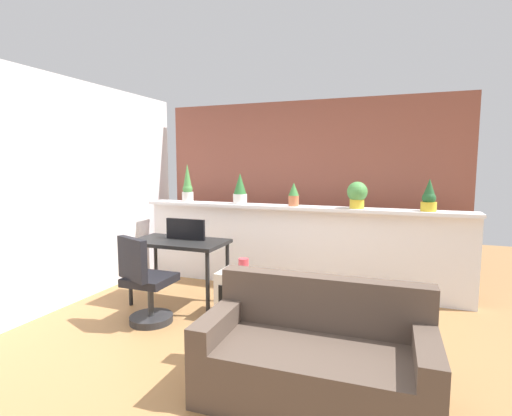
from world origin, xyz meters
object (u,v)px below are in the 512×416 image
Objects in this scene: potted_plant_0 at (188,186)px; potted_plant_1 at (240,189)px; potted_plant_4 at (429,197)px; office_chair at (145,287)px; potted_plant_3 at (357,194)px; desk at (179,248)px; vase_on_shelf at (244,265)px; tv_monitor at (185,229)px; side_cube_shelf at (239,294)px; potted_plant_2 at (294,194)px; couch at (315,359)px.

potted_plant_1 is at bearing 0.81° from potted_plant_0.
office_chair is at bearing -149.40° from potted_plant_4.
potted_plant_1 is 1.27× the size of potted_plant_3.
potted_plant_4 is 0.34× the size of desk.
potted_plant_3 is 2.36× the size of vase_on_shelf.
potted_plant_3 reaches higher than office_chair.
potted_plant_3 is 2.08m from tv_monitor.
desk is 0.91m from side_cube_shelf.
potted_plant_2 is 1.57m from potted_plant_4.
potted_plant_4 is 0.23× the size of couch.
side_cube_shelf is (-0.30, -1.07, -0.99)m from potted_plant_2.
side_cube_shelf is at bearing -41.23° from potted_plant_0.
potted_plant_0 is 1.08× the size of tv_monitor.
potted_plant_3 is 0.87× the size of potted_plant_4.
desk is (0.44, -0.97, -0.65)m from potted_plant_0.
tv_monitor is at bearing -109.15° from potted_plant_1.
desk is at bearing -119.44° from tv_monitor.
potted_plant_3 is 0.65× the size of tv_monitor.
tv_monitor is 0.31× the size of couch.
potted_plant_0 is 0.34× the size of couch.
office_chair is 6.67× the size of vase_on_shelf.
potted_plant_3 is 0.20× the size of couch.
desk is 2.22× the size of tv_monitor.
potted_plant_1 is 2.88m from couch.
potted_plant_1 is (0.80, 0.01, -0.03)m from potted_plant_0.
potted_plant_3 reaches higher than tv_monitor.
vase_on_shelf is at bearing -65.41° from potted_plant_1.
potted_plant_4 is (2.32, -0.02, -0.04)m from potted_plant_1.
potted_plant_4 is at bearing -0.39° from potted_plant_1.
vase_on_shelf is (-1.03, -1.07, -0.70)m from potted_plant_3.
potted_plant_1 is at bearing 70.85° from tv_monitor.
desk is at bearing 89.16° from office_chair.
side_cube_shelf is at bearing -149.84° from potted_plant_4.
side_cube_shelf is at bearing -15.20° from tv_monitor.
potted_plant_3 is at bearing 45.07° from side_cube_shelf.
potted_plant_2 is 2.11m from office_chair.
potted_plant_1 is at bearing 124.03° from couch.
potted_plant_4 reaches higher than potted_plant_3.
potted_plant_0 is at bearing 140.27° from vase_on_shelf.
couch is at bearing -110.03° from potted_plant_4.
desk is (-1.11, -0.94, -0.58)m from potted_plant_2.
potted_plant_2 is 2.19× the size of vase_on_shelf.
tv_monitor reaches higher than office_chair.
potted_plant_0 is 3.37m from couch.
office_chair is 0.58× the size of couch.
potted_plant_4 is (3.12, -0.00, -0.07)m from potted_plant_0.
potted_plant_3 is at bearing 39.91° from office_chair.
potted_plant_0 reaches higher than potted_plant_1.
potted_plant_2 is 0.78m from potted_plant_3.
vase_on_shelf is at bearing -103.49° from potted_plant_2.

